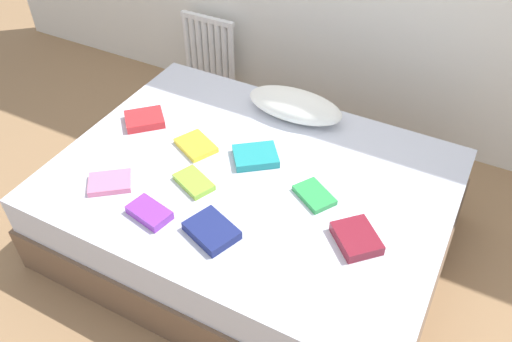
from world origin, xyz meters
TOP-DOWN VIEW (x-y plane):
  - ground_plane at (0.00, 0.00)m, footprint 8.00×8.00m
  - bed at (0.00, 0.00)m, footprint 2.00×1.50m
  - radiator at (-1.00, 1.20)m, footprint 0.43×0.04m
  - pillow at (-0.02, 0.56)m, footprint 0.56×0.26m
  - textbook_navy at (0.03, -0.44)m, footprint 0.27×0.24m
  - textbook_red at (-0.74, 0.10)m, footprint 0.27×0.27m
  - textbook_teal at (-0.03, 0.11)m, footprint 0.29×0.28m
  - textbook_pink at (-0.58, -0.40)m, footprint 0.25×0.24m
  - textbook_yellow at (-0.36, 0.05)m, footprint 0.26×0.23m
  - textbook_purple at (-0.28, -0.47)m, footprint 0.22×0.16m
  - textbook_maroon at (0.62, -0.18)m, footprint 0.27×0.27m
  - textbook_green at (0.35, -0.01)m, footprint 0.24×0.21m
  - textbook_lime at (-0.21, -0.20)m, footprint 0.23×0.19m

SIDE VIEW (x-z plane):
  - ground_plane at x=0.00m, z-range 0.00..0.00m
  - bed at x=0.00m, z-range 0.00..0.50m
  - radiator at x=-1.00m, z-range 0.12..0.62m
  - textbook_green at x=0.35m, z-range 0.50..0.53m
  - textbook_yellow at x=-0.36m, z-range 0.50..0.53m
  - textbook_pink at x=-0.58m, z-range 0.50..0.53m
  - textbook_lime at x=-0.21m, z-range 0.50..0.53m
  - textbook_teal at x=-0.03m, z-range 0.50..0.54m
  - textbook_purple at x=-0.28m, z-range 0.50..0.54m
  - textbook_red at x=-0.74m, z-range 0.50..0.55m
  - textbook_navy at x=0.03m, z-range 0.50..0.55m
  - textbook_maroon at x=0.62m, z-range 0.50..0.55m
  - pillow at x=-0.02m, z-range 0.50..0.65m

